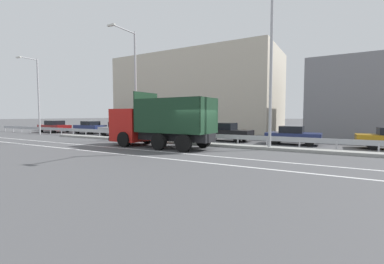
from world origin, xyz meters
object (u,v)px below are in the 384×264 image
street_lamp_0 (37,93)px  parked_car_2 (120,129)px  parked_car_1 (90,127)px  street_lamp_2 (271,55)px  street_lamp_1 (134,80)px  parked_car_5 (293,135)px  median_road_sign (124,128)px  parked_car_0 (54,126)px  parked_car_4 (225,132)px  parked_car_3 (173,131)px  dump_truck (150,127)px

street_lamp_0 → parked_car_2: size_ratio=1.87×
parked_car_1 → street_lamp_2: bearing=-99.1°
street_lamp_1 → parked_car_5: 13.42m
median_road_sign → street_lamp_2: 13.57m
parked_car_0 → parked_car_5: (28.49, 0.72, -0.06)m
parked_car_0 → parked_car_1: parked_car_0 is taller
street_lamp_1 → parked_car_4: 8.83m
parked_car_2 → parked_car_4: parked_car_4 is taller
median_road_sign → parked_car_3: 4.63m
parked_car_5 → median_road_sign: bearing=-75.4°
street_lamp_2 → parked_car_2: street_lamp_2 is taller
dump_truck → parked_car_4: bearing=-25.4°
dump_truck → parked_car_4: (3.13, 6.18, -0.60)m
parked_car_3 → street_lamp_2: bearing=-116.9°
median_road_sign → street_lamp_0: street_lamp_0 is taller
street_lamp_2 → parked_car_1: bearing=169.4°
median_road_sign → parked_car_1: (-9.16, 3.74, -0.33)m
parked_car_0 → parked_car_5: parked_car_0 is taller
dump_truck → parked_car_1: 15.39m
dump_truck → parked_car_2: size_ratio=1.70×
parked_car_3 → street_lamp_0: bearing=99.4°
street_lamp_2 → parked_car_3: size_ratio=2.65×
median_road_sign → parked_car_4: size_ratio=0.45×
parked_car_2 → parked_car_4: (11.61, 0.65, 0.02)m
parked_car_1 → parked_car_2: bearing=-95.5°
dump_truck → street_lamp_1: 5.56m
parked_car_0 → street_lamp_2: bearing=-93.7°
median_road_sign → street_lamp_1: street_lamp_1 is taller
street_lamp_1 → parked_car_2: size_ratio=2.01×
median_road_sign → parked_car_1: bearing=157.8°
street_lamp_0 → median_road_sign: bearing=0.7°
dump_truck → median_road_sign: size_ratio=3.69×
median_road_sign → parked_car_5: median_road_sign is taller
street_lamp_0 → parked_car_1: bearing=45.6°
parked_car_1 → parked_car_2: parked_car_1 is taller
parked_car_2 → street_lamp_2: bearing=-102.2°
parked_car_2 → parked_car_3: parked_car_2 is taller
street_lamp_1 → parked_car_3: 6.07m
median_road_sign → parked_car_0: median_road_sign is taller
parked_car_5 → parked_car_2: bearing=-88.6°
parked_car_1 → parked_car_5: parked_car_1 is taller
median_road_sign → parked_car_3: median_road_sign is taller
parked_car_4 → street_lamp_0: bearing=-76.9°
street_lamp_1 → parked_car_3: bearing=72.8°
parked_car_2 → parked_car_3: (6.27, 0.70, -0.02)m
parked_car_2 → parked_car_3: 6.31m
parked_car_3 → median_road_sign: bearing=139.8°
street_lamp_0 → parked_car_2: street_lamp_0 is taller
parked_car_3 → parked_car_4: 5.34m
street_lamp_2 → parked_car_5: 6.65m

